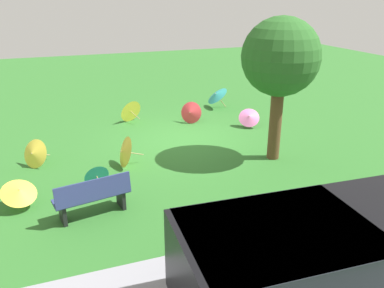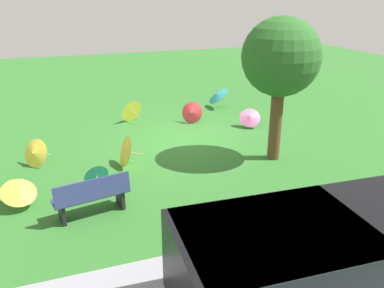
{
  "view_description": "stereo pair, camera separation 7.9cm",
  "coord_description": "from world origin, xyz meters",
  "px_view_note": "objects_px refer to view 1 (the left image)",
  "views": [
    {
      "loc": [
        3.84,
        11.32,
        4.5
      ],
      "look_at": [
        0.43,
        1.92,
        0.6
      ],
      "focal_mm": 36.54,
      "sensor_mm": 36.0,
      "label": 1
    },
    {
      "loc": [
        3.77,
        11.35,
        4.5
      ],
      "look_at": [
        0.43,
        1.92,
        0.6
      ],
      "focal_mm": 36.54,
      "sensor_mm": 36.0,
      "label": 2
    }
  ],
  "objects_px": {
    "parasol_red_0": "(190,113)",
    "parasol_teal_2": "(96,175)",
    "parasol_yellow_0": "(34,154)",
    "parasol_yellow_3": "(19,192)",
    "van_dark": "(323,256)",
    "parasol_teal_1": "(216,95)",
    "parasol_pink_0": "(249,117)",
    "parasol_yellow_1": "(130,111)",
    "park_bench": "(93,196)",
    "parasol_yellow_2": "(123,152)",
    "shade_tree": "(281,59)"
  },
  "relations": [
    {
      "from": "shade_tree",
      "to": "parasol_teal_1",
      "type": "relative_size",
      "value": 4.07
    },
    {
      "from": "park_bench",
      "to": "parasol_yellow_0",
      "type": "bearing_deg",
      "value": -68.6
    },
    {
      "from": "parasol_yellow_1",
      "to": "van_dark",
      "type": "bearing_deg",
      "value": 94.7
    },
    {
      "from": "shade_tree",
      "to": "parasol_yellow_0",
      "type": "bearing_deg",
      "value": -14.47
    },
    {
      "from": "park_bench",
      "to": "parasol_pink_0",
      "type": "height_order",
      "value": "park_bench"
    },
    {
      "from": "shade_tree",
      "to": "parasol_yellow_1",
      "type": "height_order",
      "value": "shade_tree"
    },
    {
      "from": "shade_tree",
      "to": "parasol_yellow_2",
      "type": "distance_m",
      "value": 4.91
    },
    {
      "from": "parasol_yellow_0",
      "to": "parasol_teal_2",
      "type": "distance_m",
      "value": 2.28
    },
    {
      "from": "parasol_yellow_1",
      "to": "parasol_teal_2",
      "type": "distance_m",
      "value": 5.2
    },
    {
      "from": "van_dark",
      "to": "parasol_teal_1",
      "type": "relative_size",
      "value": 4.82
    },
    {
      "from": "parasol_yellow_2",
      "to": "parasol_teal_1",
      "type": "bearing_deg",
      "value": -136.32
    },
    {
      "from": "parasol_yellow_0",
      "to": "parasol_pink_0",
      "type": "relative_size",
      "value": 0.97
    },
    {
      "from": "parasol_yellow_0",
      "to": "parasol_yellow_2",
      "type": "xyz_separation_m",
      "value": [
        -2.31,
        0.79,
        0.04
      ]
    },
    {
      "from": "van_dark",
      "to": "parasol_yellow_1",
      "type": "height_order",
      "value": "van_dark"
    },
    {
      "from": "van_dark",
      "to": "parasol_teal_1",
      "type": "height_order",
      "value": "van_dark"
    },
    {
      "from": "parasol_pink_0",
      "to": "parasol_teal_1",
      "type": "xyz_separation_m",
      "value": [
        0.09,
        -2.71,
        0.17
      ]
    },
    {
      "from": "parasol_pink_0",
      "to": "parasol_yellow_2",
      "type": "distance_m",
      "value": 5.1
    },
    {
      "from": "parasol_yellow_3",
      "to": "van_dark",
      "type": "bearing_deg",
      "value": 133.16
    },
    {
      "from": "parasol_teal_2",
      "to": "parasol_teal_1",
      "type": "bearing_deg",
      "value": -135.53
    },
    {
      "from": "shade_tree",
      "to": "parasol_yellow_1",
      "type": "xyz_separation_m",
      "value": [
        3.21,
        -4.78,
        -2.43
      ]
    },
    {
      "from": "parasol_teal_1",
      "to": "van_dark",
      "type": "bearing_deg",
      "value": 74.71
    },
    {
      "from": "parasol_red_0",
      "to": "parasol_teal_2",
      "type": "distance_m",
      "value": 5.53
    },
    {
      "from": "parasol_yellow_0",
      "to": "shade_tree",
      "type": "bearing_deg",
      "value": 165.53
    },
    {
      "from": "van_dark",
      "to": "parasol_yellow_1",
      "type": "bearing_deg",
      "value": -85.3
    },
    {
      "from": "parasol_teal_1",
      "to": "parasol_teal_2",
      "type": "height_order",
      "value": "parasol_teal_1"
    },
    {
      "from": "parasol_pink_0",
      "to": "park_bench",
      "type": "bearing_deg",
      "value": 35.02
    },
    {
      "from": "parasol_pink_0",
      "to": "parasol_yellow_2",
      "type": "relative_size",
      "value": 1.02
    },
    {
      "from": "parasol_pink_0",
      "to": "parasol_yellow_2",
      "type": "xyz_separation_m",
      "value": [
        4.79,
        1.77,
        0.04
      ]
    },
    {
      "from": "parasol_pink_0",
      "to": "parasol_red_0",
      "type": "distance_m",
      "value": 2.13
    },
    {
      "from": "shade_tree",
      "to": "parasol_yellow_1",
      "type": "relative_size",
      "value": 4.2
    },
    {
      "from": "shade_tree",
      "to": "parasol_yellow_3",
      "type": "relative_size",
      "value": 3.98
    },
    {
      "from": "van_dark",
      "to": "parasol_yellow_2",
      "type": "xyz_separation_m",
      "value": [
        1.79,
        -6.14,
        -0.48
      ]
    },
    {
      "from": "van_dark",
      "to": "parasol_pink_0",
      "type": "height_order",
      "value": "van_dark"
    },
    {
      "from": "parasol_yellow_0",
      "to": "parasol_yellow_3",
      "type": "distance_m",
      "value": 2.28
    },
    {
      "from": "parasol_pink_0",
      "to": "parasol_teal_1",
      "type": "bearing_deg",
      "value": -88.16
    },
    {
      "from": "van_dark",
      "to": "parasol_yellow_3",
      "type": "height_order",
      "value": "van_dark"
    },
    {
      "from": "park_bench",
      "to": "parasol_yellow_1",
      "type": "height_order",
      "value": "park_bench"
    },
    {
      "from": "shade_tree",
      "to": "parasol_teal_1",
      "type": "height_order",
      "value": "shade_tree"
    },
    {
      "from": "parasol_yellow_1",
      "to": "parasol_yellow_3",
      "type": "bearing_deg",
      "value": 56.57
    },
    {
      "from": "park_bench",
      "to": "parasol_yellow_0",
      "type": "xyz_separation_m",
      "value": [
        1.23,
        -3.13,
        -0.07
      ]
    },
    {
      "from": "van_dark",
      "to": "shade_tree",
      "type": "relative_size",
      "value": 1.18
    },
    {
      "from": "parasol_yellow_2",
      "to": "parasol_yellow_1",
      "type": "bearing_deg",
      "value": -103.99
    },
    {
      "from": "parasol_teal_1",
      "to": "parasol_red_0",
      "type": "height_order",
      "value": "parasol_teal_1"
    },
    {
      "from": "park_bench",
      "to": "parasol_yellow_1",
      "type": "relative_size",
      "value": 1.77
    },
    {
      "from": "parasol_pink_0",
      "to": "parasol_red_0",
      "type": "relative_size",
      "value": 1.09
    },
    {
      "from": "park_bench",
      "to": "parasol_teal_1",
      "type": "xyz_separation_m",
      "value": [
        -5.78,
        -6.83,
        0.09
      ]
    },
    {
      "from": "park_bench",
      "to": "parasol_teal_2",
      "type": "relative_size",
      "value": 2.55
    },
    {
      "from": "van_dark",
      "to": "parasol_yellow_3",
      "type": "xyz_separation_m",
      "value": [
        4.37,
        -4.66,
        -0.49
      ]
    },
    {
      "from": "parasol_pink_0",
      "to": "parasol_yellow_1",
      "type": "xyz_separation_m",
      "value": [
        3.82,
        -2.12,
        0.03
      ]
    },
    {
      "from": "parasol_pink_0",
      "to": "parasol_yellow_0",
      "type": "bearing_deg",
      "value": 7.89
    }
  ]
}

